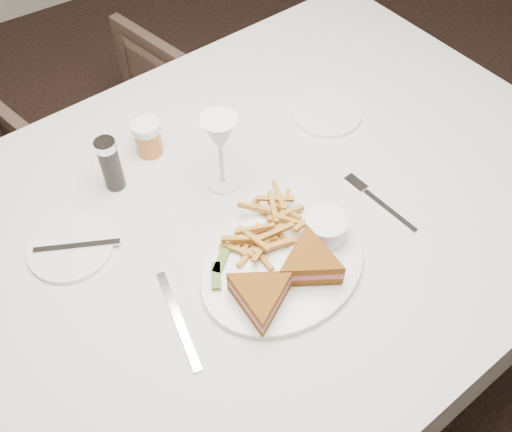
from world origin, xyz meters
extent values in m
cube|color=silver|center=(0.14, 0.30, 0.38)|extent=(1.58, 1.12, 0.75)
imported|color=#4B382E|center=(0.14, 1.13, 0.29)|extent=(0.68, 0.66, 0.59)
ellipsoid|color=white|center=(0.13, 0.15, 0.76)|extent=(0.34, 0.28, 0.01)
cube|color=silver|center=(-0.08, 0.17, 0.75)|extent=(0.05, 0.20, 0.00)
cylinder|color=white|center=(-0.17, 0.41, 0.76)|extent=(0.16, 0.16, 0.01)
cylinder|color=white|center=(0.46, 0.45, 0.76)|extent=(0.16, 0.16, 0.01)
cylinder|color=black|center=(-0.04, 0.51, 0.81)|extent=(0.04, 0.04, 0.12)
cylinder|color=#B5612B|center=(0.07, 0.56, 0.79)|extent=(0.06, 0.06, 0.08)
cube|color=#446523|center=(0.04, 0.22, 0.77)|extent=(0.05, 0.05, 0.01)
cube|color=#446523|center=(0.02, 0.20, 0.77)|extent=(0.04, 0.06, 0.01)
cylinder|color=white|center=(0.24, 0.17, 0.79)|extent=(0.08, 0.08, 0.05)
camera|label=1|loc=(-0.22, -0.29, 1.63)|focal=40.00mm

